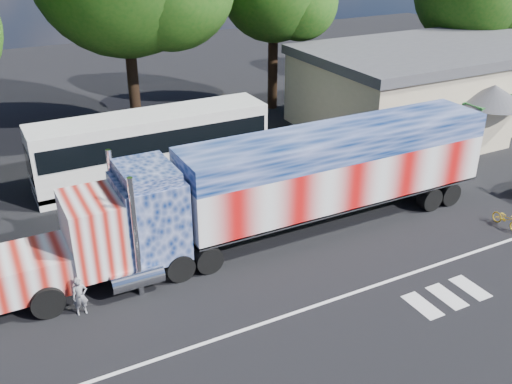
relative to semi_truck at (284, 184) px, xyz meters
name	(u,v)px	position (x,y,z in m)	size (l,w,h in m)	color
ground	(290,261)	(-0.87, -2.10, -2.48)	(100.00, 100.00, 0.00)	black
lane_markings	(381,299)	(0.84, -5.86, -2.48)	(30.00, 2.67, 0.01)	silver
semi_truck	(284,184)	(0.00, 0.00, 0.00)	(22.61, 3.57, 4.82)	black
coach_bus	(153,146)	(-3.10, 8.49, -0.60)	(12.45, 2.90, 3.62)	silver
hall_building	(459,81)	(19.06, 8.76, 0.14)	(22.40, 12.80, 5.20)	beige
woman	(80,296)	(-9.19, -1.58, -1.74)	(0.54, 0.35, 1.48)	slate
bicycle	(506,219)	(9.38, -4.15, -2.07)	(0.54, 1.55, 0.81)	gold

